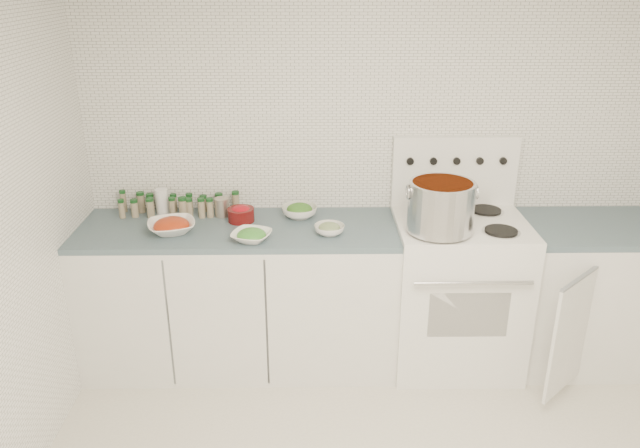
# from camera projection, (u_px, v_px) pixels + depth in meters

# --- Properties ---
(room_walls) EXTENTS (3.54, 3.04, 2.52)m
(room_walls) POSITION_uv_depth(u_px,v_px,m) (419.00, 184.00, 2.28)
(room_walls) COLOR white
(room_walls) RESTS_ON ground
(counter_left) EXTENTS (1.85, 0.62, 0.90)m
(counter_left) POSITION_uv_depth(u_px,v_px,m) (241.00, 295.00, 3.79)
(counter_left) COLOR white
(counter_left) RESTS_ON ground
(stove) EXTENTS (0.76, 0.70, 1.36)m
(stove) POSITION_uv_depth(u_px,v_px,m) (456.00, 287.00, 3.78)
(stove) COLOR white
(stove) RESTS_ON ground
(counter_right) EXTENTS (0.89, 0.90, 0.90)m
(counter_right) POSITION_uv_depth(u_px,v_px,m) (589.00, 293.00, 3.81)
(counter_right) COLOR white
(counter_right) RESTS_ON ground
(stock_pot) EXTENTS (0.38, 0.36, 0.28)m
(stock_pot) POSITION_uv_depth(u_px,v_px,m) (441.00, 205.00, 3.40)
(stock_pot) COLOR silver
(stock_pot) RESTS_ON stove
(bowl_tomato) EXTENTS (0.33, 0.33, 0.09)m
(bowl_tomato) POSITION_uv_depth(u_px,v_px,m) (172.00, 226.00, 3.53)
(bowl_tomato) COLOR white
(bowl_tomato) RESTS_ON counter_left
(bowl_snowpea) EXTENTS (0.27, 0.27, 0.07)m
(bowl_snowpea) POSITION_uv_depth(u_px,v_px,m) (252.00, 236.00, 3.42)
(bowl_snowpea) COLOR white
(bowl_snowpea) RESTS_ON counter_left
(bowl_broccoli) EXTENTS (0.28, 0.28, 0.09)m
(bowl_broccoli) POSITION_uv_depth(u_px,v_px,m) (300.00, 211.00, 3.75)
(bowl_broccoli) COLOR white
(bowl_broccoli) RESTS_ON counter_left
(bowl_zucchini) EXTENTS (0.18, 0.18, 0.07)m
(bowl_zucchini) POSITION_uv_depth(u_px,v_px,m) (329.00, 229.00, 3.51)
(bowl_zucchini) COLOR white
(bowl_zucchini) RESTS_ON counter_left
(bowl_pepper) EXTENTS (0.16, 0.16, 0.10)m
(bowl_pepper) POSITION_uv_depth(u_px,v_px,m) (241.00, 213.00, 3.69)
(bowl_pepper) COLOR #510D0E
(bowl_pepper) RESTS_ON counter_left
(salt_canister) EXTENTS (0.08, 0.08, 0.16)m
(salt_canister) POSITION_uv_depth(u_px,v_px,m) (162.00, 201.00, 3.79)
(salt_canister) COLOR white
(salt_canister) RESTS_ON counter_left
(tin_can) EXTENTS (0.09, 0.09, 0.11)m
(tin_can) POSITION_uv_depth(u_px,v_px,m) (222.00, 207.00, 3.76)
(tin_can) COLOR #A99D8F
(tin_can) RESTS_ON counter_left
(spice_cluster) EXTENTS (0.73, 0.16, 0.14)m
(spice_cluster) POSITION_uv_depth(u_px,v_px,m) (176.00, 205.00, 3.78)
(spice_cluster) COLOR gray
(spice_cluster) RESTS_ON counter_left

